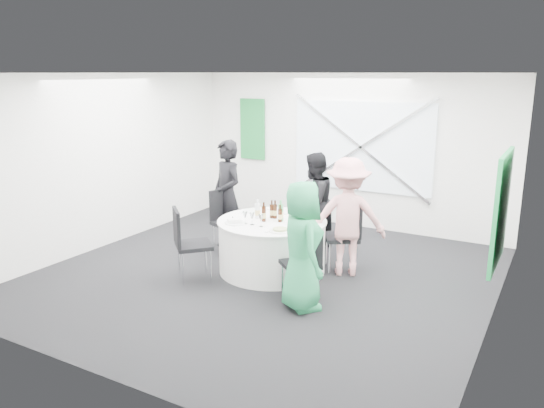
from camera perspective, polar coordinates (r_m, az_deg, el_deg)
The scene contains 46 objects.
floor at distance 7.62m, azimuth -0.75°, elevation -7.64°, with size 6.00×6.00×0.00m, color black.
ceiling at distance 7.08m, azimuth -0.82°, elevation 13.93°, with size 6.00×6.00×0.00m, color silver.
wall_back at distance 9.89m, azimuth 8.03°, elevation 5.68°, with size 6.00×6.00×0.00m, color white.
wall_front at distance 4.94m, azimuth -18.59°, elevation -3.33°, with size 6.00×6.00×0.00m, color white.
wall_left at distance 9.08m, azimuth -17.42°, elevation 4.44°, with size 6.00×6.00×0.00m, color white.
wall_right at distance 6.30m, azimuth 23.51°, elevation -0.10°, with size 6.00×6.00×0.00m, color white.
window_panel at distance 9.73m, azimuth 9.62°, elevation 6.08°, with size 2.60×0.03×1.60m, color silver.
window_brace_a at distance 9.70m, azimuth 9.54°, elevation 6.06°, with size 0.05×0.05×3.16m, color silver.
window_brace_b at distance 9.70m, azimuth 9.54°, elevation 6.06°, with size 0.05×0.05×3.16m, color silver.
green_banner at distance 10.70m, azimuth -2.12°, elevation 8.05°, with size 0.55×0.04×1.20m, color #156C32.
green_sign at distance 6.94m, azimuth 23.43°, elevation -0.59°, with size 0.05×1.20×1.40m, color #17803C.
banquet_table at distance 7.65m, azimuth -0.00°, elevation -4.51°, with size 1.56×1.56×0.76m.
chair_back at distance 8.61m, azimuth 2.89°, elevation -0.99°, with size 0.50×0.51×0.99m.
chair_back_left at distance 8.44m, azimuth -4.97°, elevation -1.28°, with size 0.59×0.58×1.00m.
chair_back_right at distance 7.67m, azimuth 8.25°, elevation -2.82°, with size 0.64×0.64×1.03m.
chair_front_right at distance 6.60m, azimuth 3.36°, elevation -5.98°, with size 0.61×0.61×0.95m.
chair_front_left at distance 7.32m, azimuth -9.17°, elevation -3.70°, with size 0.66×0.66×1.03m.
person_man_back_left at distance 8.55m, azimuth -4.86°, elevation 0.97°, with size 0.65×0.42×1.77m, color black.
person_man_back at distance 8.46m, azimuth 4.51°, elevation 0.20°, with size 0.77×0.42×1.59m, color black.
person_woman_pink at distance 7.49m, azimuth 8.11°, elevation -1.38°, with size 1.08×0.50×1.68m, color pink.
person_woman_green at distance 6.37m, azimuth 3.24°, elevation -4.51°, with size 0.77×0.50×1.58m, color #28965B.
plate_back at distance 7.98m, azimuth 1.47°, elevation -0.82°, with size 0.30×0.30×0.01m.
plate_back_left at distance 8.03m, azimuth -2.09°, elevation -0.74°, with size 0.30×0.30×0.01m.
plate_back_right at distance 7.58m, azimuth 4.25°, elevation -1.59°, with size 0.29×0.29×0.04m.
plate_front_right at distance 7.03m, azimuth 0.86°, elevation -2.82°, with size 0.29×0.29×0.04m.
plate_front_left at distance 7.41m, azimuth -3.97°, elevation -2.03°, with size 0.29×0.29×0.01m.
napkin at distance 7.39m, azimuth -4.09°, elevation -1.81°, with size 0.18×0.12×0.05m, color white.
beer_bottle_a at distance 7.63m, azimuth -0.03°, elevation -0.78°, with size 0.06×0.06×0.26m.
beer_bottle_b at distance 7.62m, azimuth 0.33°, elevation -0.81°, with size 0.06×0.06×0.27m.
beer_bottle_c at distance 7.44m, azimuth 0.87°, elevation -1.23°, with size 0.06×0.06×0.25m.
beer_bottle_d at distance 7.46m, azimuth -0.89°, elevation -1.09°, with size 0.06×0.06×0.28m.
green_water_bottle at distance 7.48m, azimuth 0.94°, elevation -0.96°, with size 0.08×0.08×0.30m.
clear_water_bottle at distance 7.62m, azimuth -1.56°, elevation -0.76°, with size 0.08×0.08×0.28m.
wine_glass_a at distance 7.30m, azimuth -2.16°, elevation -1.29°, with size 0.07×0.07×0.17m.
wine_glass_b at distance 7.36m, azimuth -2.92°, elevation -1.18°, with size 0.07×0.07×0.17m.
wine_glass_c at distance 7.65m, azimuth 2.33°, elevation -0.57°, with size 0.07×0.07×0.17m.
wine_glass_d at distance 7.77m, azimuth 2.32°, elevation -0.34°, with size 0.07×0.07×0.17m.
wine_glass_e at distance 7.20m, azimuth -1.20°, elevation -1.49°, with size 0.07×0.07×0.17m.
fork_a at distance 7.39m, azimuth 4.26°, elevation -2.11°, with size 0.01×0.15×0.01m, color silver.
knife_a at distance 7.76m, azimuth 3.97°, elevation -1.33°, with size 0.01×0.15×0.01m, color silver.
fork_b at distance 8.08m, azimuth -0.79°, elevation -0.66°, with size 0.01×0.15×0.01m, color silver.
knife_b at distance 7.95m, azimuth -2.81°, elevation -0.92°, with size 0.01×0.15×0.01m, color silver.
fork_c at distance 6.98m, azimuth -0.18°, elevation -3.03°, with size 0.01×0.15×0.01m, color silver.
knife_c at distance 7.14m, azimuth 3.16°, elevation -2.66°, with size 0.01×0.15×0.01m, color silver.
fork_d at distance 7.66m, azimuth -4.23°, elevation -1.52°, with size 0.01×0.15×0.01m, color silver.
knife_d at distance 7.32m, azimuth -4.09°, elevation -2.26°, with size 0.01×0.15×0.01m, color silver.
Camera 1 is at (3.56, -6.12, 2.81)m, focal length 35.00 mm.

